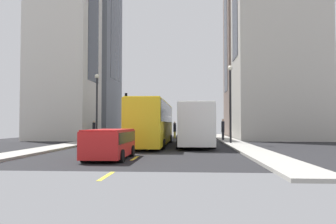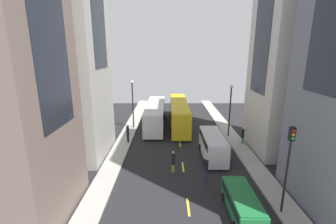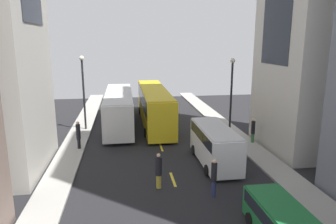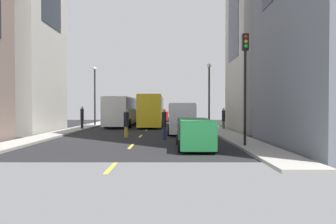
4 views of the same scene
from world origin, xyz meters
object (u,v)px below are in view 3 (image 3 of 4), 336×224
Objects in this scene: delivery_van_white at (215,143)px; pedestrian_crossing_near at (159,170)px; car_red_0 at (154,96)px; pedestrian_walking_far at (78,134)px; streetcar_yellow at (154,103)px; pedestrian_waiting_curb at (253,130)px; city_bus_white at (119,106)px; pedestrian_crossing_mid at (214,176)px; car_green_1 at (285,224)px.

delivery_van_white is 2.92× the size of pedestrian_crossing_near.
car_red_0 is at bearing 95.12° from delivery_van_white.
streetcar_yellow is at bearing 89.32° from pedestrian_walking_far.
pedestrian_waiting_curb is at bearing -78.30° from pedestrian_crossing_near.
pedestrian_crossing_near is (-1.19, -14.38, -1.02)m from streetcar_yellow.
delivery_van_white is at bearing 18.50° from pedestrian_walking_far.
city_bus_white is at bearing -173.39° from streetcar_yellow.
city_bus_white is 2.11× the size of delivery_van_white.
streetcar_yellow is 14.46m from pedestrian_crossing_near.
delivery_van_white reaches higher than pedestrian_crossing_mid.
pedestrian_walking_far is at bearing -112.47° from car_red_0.
car_green_1 is (6.90, -19.77, -1.06)m from city_bus_white.
delivery_van_white is (3.02, -11.29, -0.61)m from streetcar_yellow.
delivery_van_white reaches higher than car_red_0.
pedestrian_waiting_curb is 0.94× the size of pedestrian_walking_far.
pedestrian_walking_far is (-9.91, 12.95, 0.35)m from car_green_1.
city_bus_white is at bearing 109.24° from car_green_1.
pedestrian_crossing_mid is at bearing -88.67° from car_red_0.
pedestrian_walking_far is (-13.85, 0.48, 0.07)m from pedestrian_waiting_curb.
streetcar_yellow is at bearing 59.46° from pedestrian_crossing_mid.
streetcar_yellow is at bearing 99.45° from car_green_1.
car_green_1 is 4.72m from pedestrian_crossing_mid.
city_bus_white is 2.70× the size of car_green_1.
car_green_1 is at bearing -80.55° from streetcar_yellow.
streetcar_yellow is at bearing -31.18° from pedestrian_crossing_near.
delivery_van_white is 2.83× the size of pedestrian_walking_far.
car_red_0 is at bearing 54.87° from pedestrian_crossing_mid.
city_bus_white is 13.09m from pedestrian_waiting_curb.
city_bus_white is 0.90× the size of streetcar_yellow.
pedestrian_crossing_near is (-4.21, -3.09, -0.41)m from delivery_van_white.
car_red_0 is at bearing 109.03° from pedestrian_walking_far.
pedestrian_walking_far is (-6.55, -7.23, -0.82)m from streetcar_yellow.
pedestrian_walking_far is (-3.01, -6.82, -0.71)m from city_bus_white.
pedestrian_waiting_curb reaches higher than car_green_1.
car_red_0 is 2.32× the size of pedestrian_waiting_curb.
car_green_1 is 2.29× the size of pedestrian_crossing_near.
pedestrian_crossing_mid is (5.18, -15.38, -0.84)m from city_bus_white.
pedestrian_walking_far reaches higher than car_green_1.
pedestrian_crossing_near is at bearing -143.72° from delivery_van_white.
city_bus_white is 12.71m from delivery_van_white.
pedestrian_crossing_mid is at bearing -4.78° from pedestrian_walking_far.
pedestrian_crossing_mid reaches higher than pedestrian_crossing_near.
pedestrian_waiting_curb reaches higher than car_red_0.
pedestrian_crossing_mid is (-1.38, -4.50, -0.34)m from delivery_van_white.
car_red_0 is 0.98× the size of car_green_1.
streetcar_yellow reaches higher than car_red_0.
pedestrian_waiting_curb is (10.84, -7.30, -0.78)m from city_bus_white.
pedestrian_walking_far is 1.00× the size of pedestrian_crossing_mid.
delivery_van_white reaches higher than pedestrian_waiting_curb.
streetcar_yellow is 15.90m from pedestrian_crossing_mid.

